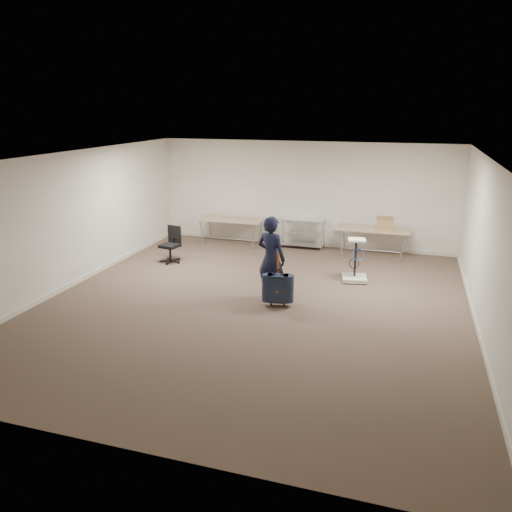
% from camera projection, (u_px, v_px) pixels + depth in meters
% --- Properties ---
extents(ground, '(9.00, 9.00, 0.00)m').
position_uv_depth(ground, '(254.00, 304.00, 9.66)').
color(ground, '#49392C').
rests_on(ground, ground).
extents(room_shell, '(8.00, 9.00, 9.00)m').
position_uv_depth(room_shell, '(273.00, 279.00, 10.91)').
color(room_shell, white).
rests_on(room_shell, ground).
extents(folding_table_left, '(1.80, 0.75, 0.73)m').
position_uv_depth(folding_table_left, '(231.00, 220.00, 13.62)').
color(folding_table_left, tan).
rests_on(folding_table_left, ground).
extents(folding_table_right, '(1.80, 0.75, 0.73)m').
position_uv_depth(folding_table_right, '(373.00, 230.00, 12.54)').
color(folding_table_right, tan).
rests_on(folding_table_right, ground).
extents(wire_shelf, '(1.22, 0.47, 0.80)m').
position_uv_depth(wire_shelf, '(301.00, 232.00, 13.38)').
color(wire_shelf, silver).
rests_on(wire_shelf, ground).
extents(person, '(0.70, 0.57, 1.67)m').
position_uv_depth(person, '(271.00, 258.00, 9.71)').
color(person, black).
rests_on(person, ground).
extents(suitcase, '(0.42, 0.29, 1.06)m').
position_uv_depth(suitcase, '(278.00, 288.00, 9.45)').
color(suitcase, black).
rests_on(suitcase, ground).
extents(office_chair, '(0.54, 0.54, 0.88)m').
position_uv_depth(office_chair, '(171.00, 251.00, 12.19)').
color(office_chair, black).
rests_on(office_chair, ground).
extents(equipment_cart, '(0.60, 0.60, 0.95)m').
position_uv_depth(equipment_cart, '(355.00, 270.00, 10.85)').
color(equipment_cart, beige).
rests_on(equipment_cart, ground).
extents(cardboard_box, '(0.43, 0.33, 0.31)m').
position_uv_depth(cardboard_box, '(385.00, 223.00, 12.35)').
color(cardboard_box, '#936744').
rests_on(cardboard_box, folding_table_right).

